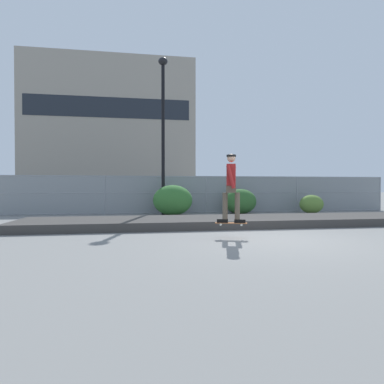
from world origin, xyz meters
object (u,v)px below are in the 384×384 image
object	(u,v)px
street_lamp	(163,118)
parked_car_near	(96,196)
parked_car_mid	(214,195)
shrub_left	(173,200)
skater	(231,184)
shrub_center	(240,201)
shrub_right	(311,204)
skateboard	(231,223)

from	to	relation	value
street_lamp	parked_car_near	world-z (taller)	street_lamp
parked_car_near	parked_car_mid	bearing A→B (deg)	1.67
shrub_left	skater	bearing A→B (deg)	-83.29
skater	parked_car_mid	distance (m)	10.48
skater	shrub_center	xyz separation A→B (m)	(2.50, 7.02, -0.79)
shrub_left	shrub_right	bearing A→B (deg)	-0.31
skater	shrub_center	world-z (taller)	skater
parked_car_near	shrub_left	bearing A→B (deg)	-41.07
skater	parked_car_mid	bearing A→B (deg)	79.13
skateboard	shrub_right	xyz separation A→B (m)	(6.05, 6.73, 0.07)
street_lamp	shrub_left	bearing A→B (deg)	-51.87
shrub_left	skateboard	bearing A→B (deg)	-83.29
street_lamp	shrub_left	distance (m)	3.90
parked_car_near	shrub_right	world-z (taller)	parked_car_near
shrub_center	shrub_right	bearing A→B (deg)	-4.65
skater	parked_car_mid	world-z (taller)	skater
skater	shrub_center	bearing A→B (deg)	70.38
shrub_right	parked_car_near	bearing A→B (deg)	162.49
skater	parked_car_mid	xyz separation A→B (m)	(1.97, 10.28, -0.55)
street_lamp	skateboard	bearing A→B (deg)	-80.66
shrub_right	skater	bearing A→B (deg)	-131.94
skater	street_lamp	xyz separation A→B (m)	(-1.20, 7.28, 3.15)
shrub_left	shrub_center	xyz separation A→B (m)	(3.30, 0.25, -0.09)
parked_car_near	shrub_center	bearing A→B (deg)	-23.37
skateboard	street_lamp	distance (m)	8.46
skater	street_lamp	size ratio (longest dim) A/B	0.24
skater	shrub_left	xyz separation A→B (m)	(-0.80, 6.77, -0.69)
shrub_right	shrub_left	bearing A→B (deg)	179.69
skateboard	shrub_right	distance (m)	9.05
street_lamp	parked_car_near	size ratio (longest dim) A/B	1.62
parked_car_mid	parked_car_near	bearing A→B (deg)	-178.33
skateboard	shrub_center	size ratio (longest dim) A/B	0.53
skateboard	skater	bearing A→B (deg)	90.00
parked_car_mid	shrub_left	bearing A→B (deg)	-128.24
parked_car_near	skateboard	bearing A→B (deg)	-65.44
parked_car_near	shrub_right	bearing A→B (deg)	-17.51
parked_car_near	shrub_left	distance (m)	5.06
shrub_left	shrub_right	xyz separation A→B (m)	(6.84, -0.04, -0.24)
skateboard	street_lamp	size ratio (longest dim) A/B	0.11
street_lamp	shrub_center	size ratio (longest dim) A/B	4.71
shrub_left	shrub_center	distance (m)	3.31
shrub_center	shrub_right	world-z (taller)	shrub_center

